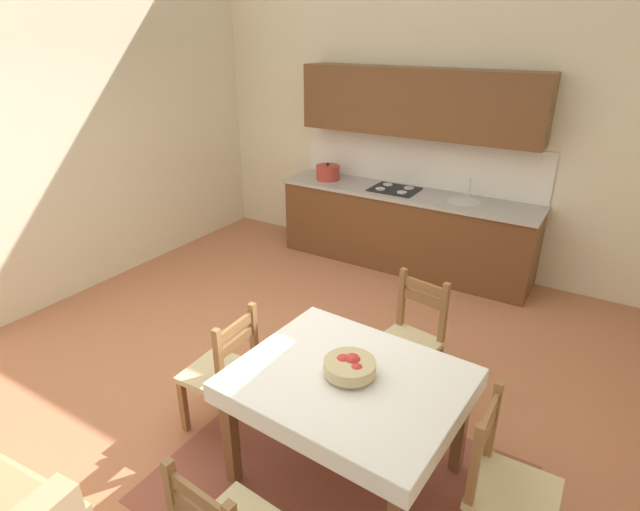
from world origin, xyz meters
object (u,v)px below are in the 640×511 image
kitchen_cabinetry (407,195)px  fruit_bowl (350,366)px  dining_table (348,393)px  dining_chair_kitchen_side (410,341)px  dining_chair_tv_side (223,373)px  dining_chair_window_side (506,489)px

kitchen_cabinetry → fruit_bowl: 3.24m
dining_table → dining_chair_kitchen_side: (-0.01, 0.97, -0.19)m
kitchen_cabinetry → dining_table: 3.25m
kitchen_cabinetry → dining_table: size_ratio=2.19×
kitchen_cabinetry → dining_chair_tv_side: (0.03, -3.16, -0.41)m
dining_chair_tv_side → dining_chair_window_side: 1.86m
dining_table → dining_chair_kitchen_side: size_ratio=1.44×
dining_table → dining_chair_kitchen_side: dining_chair_kitchen_side is taller
dining_table → dining_chair_tv_side: dining_chair_tv_side is taller
dining_chair_window_side → dining_table: bearing=178.5°
dining_chair_tv_side → dining_chair_kitchen_side: (0.92, 1.03, 0.00)m
dining_table → fruit_bowl: size_ratio=4.45×
fruit_bowl → dining_chair_tv_side: bearing=-175.6°
kitchen_cabinetry → dining_chair_window_side: kitchen_cabinetry is taller
kitchen_cabinetry → dining_chair_window_side: bearing=-58.9°
dining_table → fruit_bowl: (-0.00, 0.01, 0.18)m
dining_chair_tv_side → dining_chair_kitchen_side: 1.38m
fruit_bowl → dining_table: bearing=-87.1°
dining_chair_kitchen_side → dining_table: bearing=-89.5°
dining_chair_tv_side → fruit_bowl: 1.00m
kitchen_cabinetry → dining_chair_kitchen_side: 2.37m
dining_chair_window_side → fruit_bowl: 1.00m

